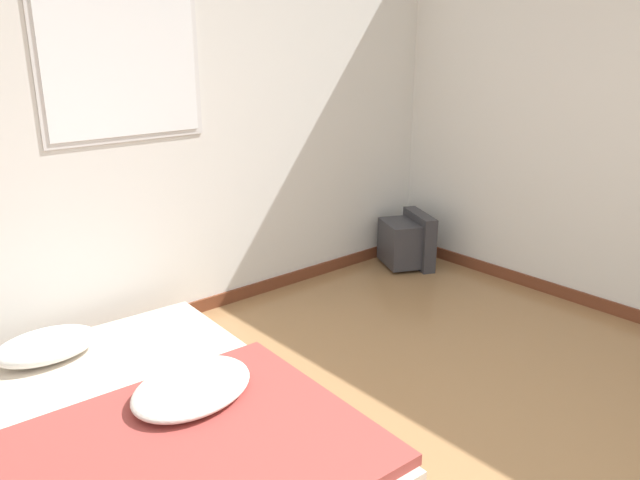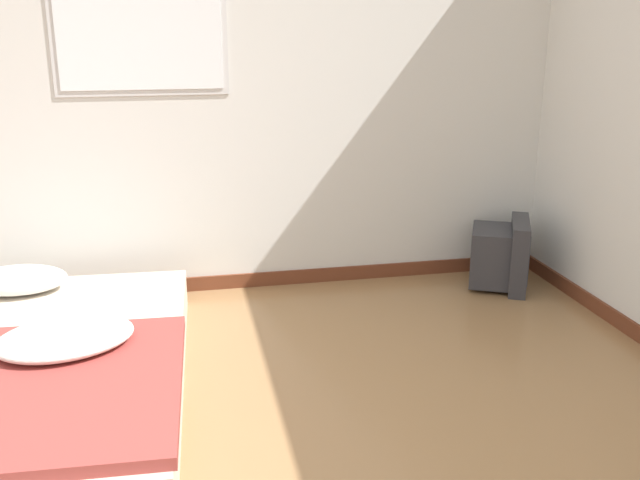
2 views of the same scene
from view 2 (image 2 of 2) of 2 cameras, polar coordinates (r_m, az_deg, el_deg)
wall_back at (r=4.35m, az=-14.92°, el=12.03°), size 7.59×0.08×2.60m
mattress_bed at (r=3.48m, az=-22.10°, el=-9.69°), size 1.43×2.12×0.36m
crt_tv at (r=4.68m, az=14.34°, el=-1.16°), size 0.49×0.53×0.44m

